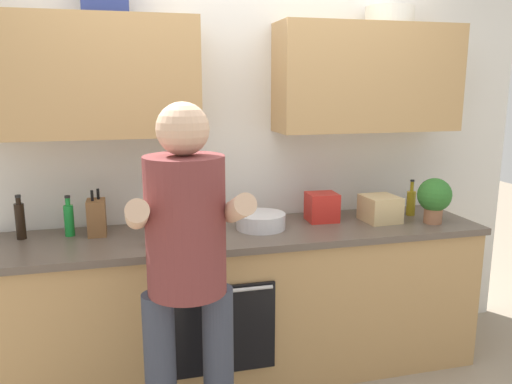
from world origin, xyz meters
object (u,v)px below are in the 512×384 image
bottle_juice (193,211)px  bottle_oil (411,202)px  bottle_soda (69,219)px  grocery_bag_bread (380,209)px  person_standing (187,263)px  bottle_soy (20,220)px  potted_herb (434,197)px  bottle_vinegar (153,222)px  knife_block (97,217)px  cup_ceramic (153,236)px  grocery_bag_crisps (322,207)px  mixing_bowl (261,221)px

bottle_juice → bottle_oil: 1.43m
bottle_soda → grocery_bag_bread: 1.85m
person_standing → bottle_soy: person_standing is taller
bottle_juice → grocery_bag_bread: 1.16m
potted_herb → bottle_oil: bearing=98.0°
bottle_vinegar → knife_block: (-0.31, 0.13, 0.02)m
bottle_soy → cup_ceramic: (0.70, -0.30, -0.06)m
bottle_juice → bottle_oil: (1.43, 0.05, -0.04)m
knife_block → cup_ceramic: bearing=-43.1°
cup_ceramic → potted_herb: bearing=1.0°
bottle_vinegar → grocery_bag_crisps: bearing=5.5°
bottle_soda → bottle_vinegar: bottle_soda is taller
bottle_soda → grocery_bag_bread: bottle_soda is taller
bottle_oil → grocery_bag_bread: bottle_oil is taller
bottle_oil → bottle_vinegar: bearing=-176.9°
bottle_soda → knife_block: (0.15, -0.02, 0.01)m
person_standing → bottle_juice: (0.12, 0.74, 0.04)m
bottle_soda → bottle_soy: bearing=179.1°
bottle_soy → bottle_juice: bottle_juice is taller
bottle_oil → mixing_bowl: bottle_oil is taller
bottle_soy → grocery_bag_crisps: 1.75m
bottle_juice → potted_herb: (1.46, -0.16, 0.03)m
grocery_bag_crisps → cup_ceramic: bearing=-166.7°
bottle_soda → person_standing: bearing=-56.9°
bottle_juice → bottle_soy: bearing=173.0°
bottle_soda → mixing_bowl: 1.09m
bottle_oil → mixing_bowl: (-1.03, -0.06, -0.04)m
mixing_bowl → grocery_bag_crisps: (0.42, 0.08, 0.04)m
knife_block → potted_herb: size_ratio=0.94×
bottle_oil → cup_ceramic: bearing=-171.9°
person_standing → grocery_bag_crisps: 1.23m
cup_ceramic → grocery_bag_crisps: size_ratio=0.58×
bottle_soda → bottle_vinegar: 0.48m
bottle_soy → bottle_juice: 0.94m
cup_ceramic → knife_block: knife_block is taller
potted_herb → bottle_soy: bearing=173.5°
person_standing → knife_block: 0.93m
mixing_bowl → bottle_vinegar: bearing=-177.7°
person_standing → bottle_juice: person_standing is taller
grocery_bag_crisps → bottle_vinegar: bearing=-174.5°
bottle_oil → bottle_soy: bearing=178.4°
potted_herb → grocery_bag_bread: size_ratio=1.28×
grocery_bag_crisps → mixing_bowl: bearing=-169.7°
person_standing → potted_herb: size_ratio=5.97×
bottle_vinegar → mixing_bowl: (0.63, 0.03, -0.04)m
bottle_soy → bottle_oil: bearing=-1.6°
bottle_vinegar → bottle_juice: 0.24m
bottle_juice → mixing_bowl: bearing=-2.4°
potted_herb → grocery_bag_crisps: size_ratio=1.53×
bottle_soy → grocery_bag_crisps: size_ratio=1.35×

